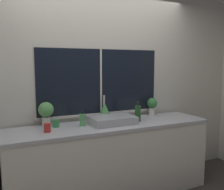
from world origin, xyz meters
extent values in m
cube|color=beige|center=(0.00, 0.66, 1.35)|extent=(8.00, 0.06, 2.70)
cube|color=black|center=(0.00, 0.63, 1.40)|extent=(1.65, 0.01, 0.83)
cube|color=beige|center=(0.00, 0.62, 1.40)|extent=(0.02, 0.01, 0.83)
cube|color=beige|center=(0.00, 0.62, 0.97)|extent=(1.71, 0.04, 0.03)
cube|color=beige|center=(2.22, 1.50, 1.35)|extent=(0.06, 7.00, 2.70)
cube|color=silver|center=(0.00, 0.30, 0.43)|extent=(2.46, 0.59, 0.87)
cube|color=#ADADB2|center=(0.00, 0.30, 0.89)|extent=(2.49, 0.62, 0.03)
cube|color=#ADADB2|center=(0.02, 0.33, 0.95)|extent=(0.53, 0.40, 0.09)
cylinder|color=#B7B7BC|center=(0.02, 0.56, 0.92)|extent=(0.04, 0.04, 0.03)
cylinder|color=#B7B7BC|center=(0.02, 0.56, 1.08)|extent=(0.02, 0.02, 0.29)
cylinder|color=silver|center=(-0.73, 0.52, 0.96)|extent=(0.10, 0.10, 0.10)
sphere|color=#569951|center=(-0.73, 0.52, 1.10)|extent=(0.18, 0.18, 0.18)
cylinder|color=silver|center=(0.01, 0.52, 0.95)|extent=(0.10, 0.10, 0.10)
cone|color=#478E4C|center=(0.01, 0.52, 1.06)|extent=(0.11, 0.11, 0.13)
cylinder|color=silver|center=(0.73, 0.52, 0.95)|extent=(0.09, 0.09, 0.10)
sphere|color=#387A3D|center=(0.73, 0.52, 1.08)|extent=(0.14, 0.14, 0.14)
cylinder|color=#519E5B|center=(-0.35, 0.35, 0.97)|extent=(0.06, 0.06, 0.14)
cylinder|color=black|center=(-0.35, 0.35, 1.07)|extent=(0.03, 0.03, 0.04)
cylinder|color=#235128|center=(0.36, 0.29, 1.00)|extent=(0.07, 0.07, 0.20)
cylinder|color=black|center=(0.36, 0.29, 1.13)|extent=(0.03, 0.03, 0.06)
cylinder|color=#B72D28|center=(-0.77, 0.25, 0.95)|extent=(0.07, 0.07, 0.09)
cylinder|color=#38844C|center=(-0.64, 0.42, 0.95)|extent=(0.07, 0.07, 0.08)
camera|label=1|loc=(-1.22, -2.37, 1.62)|focal=40.00mm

